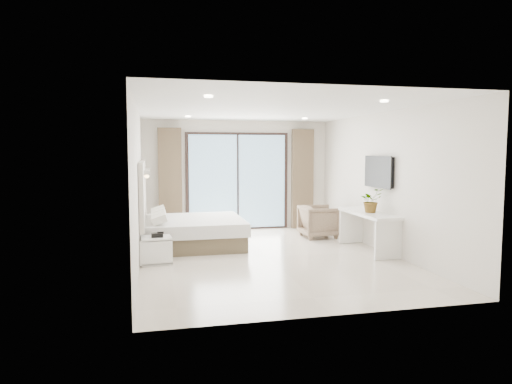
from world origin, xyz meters
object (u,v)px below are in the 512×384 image
bed (192,232)px  nightstand (156,250)px  armchair (319,220)px  console_desk (368,222)px

bed → nightstand: size_ratio=3.72×
nightstand → armchair: (3.63, 1.69, 0.16)m
bed → nightstand: bearing=-118.3°
bed → console_desk: bearing=-20.1°
nightstand → armchair: size_ratio=0.69×
bed → armchair: size_ratio=2.56×
bed → console_desk: (3.33, -1.22, 0.27)m
armchair → console_desk: bearing=-165.3°
console_desk → bed: bearing=159.9°
bed → console_desk: size_ratio=1.18×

